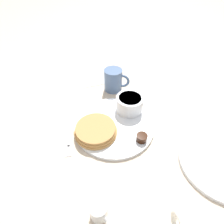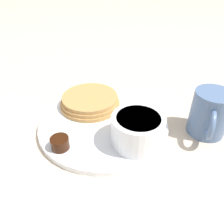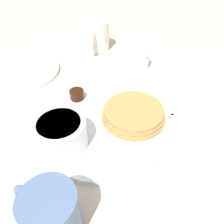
% 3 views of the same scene
% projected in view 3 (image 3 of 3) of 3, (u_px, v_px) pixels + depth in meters
% --- Properties ---
extents(ground_plane, '(4.00, 4.00, 0.00)m').
position_uv_depth(ground_plane, '(102.00, 128.00, 0.49)').
color(ground_plane, '#C6B299').
extents(plate, '(0.28, 0.28, 0.01)m').
position_uv_depth(plate, '(102.00, 126.00, 0.48)').
color(plate, white).
rests_on(plate, ground_plane).
extents(pancake_stack, '(0.14, 0.14, 0.03)m').
position_uv_depth(pancake_stack, '(133.00, 113.00, 0.49)').
color(pancake_stack, '#B78447').
rests_on(pancake_stack, plate).
extents(bowl, '(0.10, 0.10, 0.06)m').
position_uv_depth(bowl, '(61.00, 133.00, 0.42)').
color(bowl, white).
rests_on(bowl, plate).
extents(syrup_cup, '(0.04, 0.04, 0.02)m').
position_uv_depth(syrup_cup, '(77.00, 95.00, 0.54)').
color(syrup_cup, black).
rests_on(syrup_cup, plate).
extents(butter_ramekin, '(0.04, 0.04, 0.04)m').
position_uv_depth(butter_ramekin, '(52.00, 135.00, 0.43)').
color(butter_ramekin, white).
rests_on(butter_ramekin, plate).
extents(coffee_mug, '(0.11, 0.08, 0.10)m').
position_uv_depth(coffee_mug, '(51.00, 215.00, 0.30)').
color(coffee_mug, slate).
rests_on(coffee_mug, ground_plane).
extents(creamer_pitcher_near, '(0.05, 0.05, 0.06)m').
position_uv_depth(creamer_pitcher_near, '(142.00, 58.00, 0.66)').
color(creamer_pitcher_near, white).
rests_on(creamer_pitcher_near, ground_plane).
extents(creamer_pitcher_far, '(0.05, 0.05, 0.05)m').
position_uv_depth(creamer_pitcher_far, '(137.00, 51.00, 0.71)').
color(creamer_pitcher_far, white).
rests_on(creamer_pitcher_far, ground_plane).
extents(fork, '(0.03, 0.15, 0.00)m').
position_uv_depth(fork, '(173.00, 120.00, 0.51)').
color(fork, silver).
rests_on(fork, ground_plane).
extents(second_mug, '(0.09, 0.13, 0.10)m').
position_uv_depth(second_mug, '(96.00, 36.00, 0.75)').
color(second_mug, silver).
rests_on(second_mug, ground_plane).
extents(far_plate, '(0.24, 0.24, 0.01)m').
position_uv_depth(far_plate, '(18.00, 71.00, 0.66)').
color(far_plate, white).
rests_on(far_plate, ground_plane).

